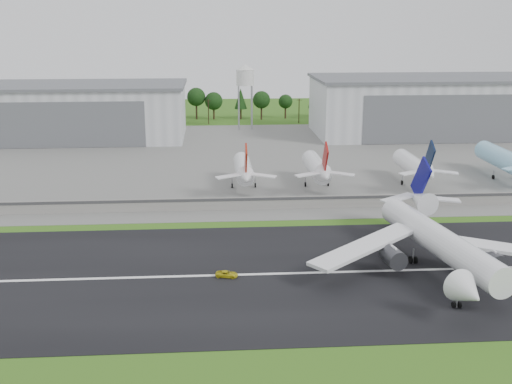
{
  "coord_description": "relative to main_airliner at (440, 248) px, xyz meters",
  "views": [
    {
      "loc": [
        -20.65,
        -109.06,
        49.62
      ],
      "look_at": [
        -10.2,
        40.0,
        9.0
      ],
      "focal_mm": 45.0,
      "sensor_mm": 36.0,
      "label": 1
    }
  ],
  "objects": [
    {
      "name": "hangar_east",
      "position": [
        50.25,
        155.35,
        7.73
      ],
      "size": [
        102.0,
        47.0,
        25.2
      ],
      "color": "silver",
      "rests_on": "ground"
    },
    {
      "name": "main_airliner",
      "position": [
        0.0,
        0.0,
        0.0
      ],
      "size": [
        56.59,
        59.16,
        18.17
      ],
      "rotation": [
        0.0,
        0.0,
        3.3
      ],
      "color": "white",
      "rests_on": "runway"
    },
    {
      "name": "parked_jet_red_a",
      "position": [
        -36.01,
        66.95,
        1.03
      ],
      "size": [
        7.36,
        31.29,
        16.41
      ],
      "color": "white",
      "rests_on": "ground"
    },
    {
      "name": "runway",
      "position": [
        -24.75,
        0.43,
        -4.84
      ],
      "size": [
        320.0,
        60.0,
        0.1
      ],
      "primitive_type": "cube",
      "color": "black",
      "rests_on": "ground"
    },
    {
      "name": "utility_poles",
      "position": [
        -24.75,
        190.43,
        -4.89
      ],
      "size": [
        230.0,
        3.0,
        12.0
      ],
      "primitive_type": null,
      "color": "black",
      "rests_on": "ground"
    },
    {
      "name": "runway_centerline",
      "position": [
        -24.75,
        0.43,
        -4.78
      ],
      "size": [
        220.0,
        1.0,
        0.02
      ],
      "primitive_type": "cube",
      "color": "white",
      "rests_on": "runway"
    },
    {
      "name": "ground_vehicle",
      "position": [
        -42.92,
        -0.53,
        -4.18
      ],
      "size": [
        4.77,
        2.9,
        1.24
      ],
      "primitive_type": "imported",
      "rotation": [
        0.0,
        0.0,
        1.37
      ],
      "color": "gold",
      "rests_on": "runway"
    },
    {
      "name": "blast_fence",
      "position": [
        -24.75,
        45.42,
        -3.09
      ],
      "size": [
        240.0,
        0.61,
        3.5
      ],
      "color": "gray",
      "rests_on": "ground"
    },
    {
      "name": "parked_jet_red_b",
      "position": [
        -13.74,
        66.97,
        1.15
      ],
      "size": [
        7.36,
        31.29,
        16.54
      ],
      "color": "white",
      "rests_on": "ground"
    },
    {
      "name": "ground",
      "position": [
        -24.75,
        -9.57,
        -4.89
      ],
      "size": [
        600.0,
        600.0,
        0.0
      ],
      "primitive_type": "plane",
      "color": "#1E5714",
      "rests_on": "ground"
    },
    {
      "name": "parked_jet_navy",
      "position": [
        16.2,
        66.98,
        1.18
      ],
      "size": [
        7.36,
        31.29,
        16.58
      ],
      "color": "white",
      "rests_on": "ground"
    },
    {
      "name": "parked_jet_skyblue",
      "position": [
        47.25,
        72.03,
        1.51
      ],
      "size": [
        7.36,
        37.29,
        16.98
      ],
      "color": "#89CCED",
      "rests_on": "ground"
    },
    {
      "name": "hangar_west",
      "position": [
        -104.75,
        155.35,
        6.74
      ],
      "size": [
        97.0,
        44.0,
        23.2
      ],
      "color": "silver",
      "rests_on": "ground"
    },
    {
      "name": "apron",
      "position": [
        -24.75,
        110.43,
        -4.84
      ],
      "size": [
        320.0,
        150.0,
        0.1
      ],
      "primitive_type": "cube",
      "color": "slate",
      "rests_on": "ground"
    },
    {
      "name": "water_tower",
      "position": [
        -29.75,
        175.43,
        19.66
      ],
      "size": [
        8.4,
        8.4,
        29.4
      ],
      "color": "#99999E",
      "rests_on": "ground"
    },
    {
      "name": "treeline",
      "position": [
        -24.75,
        205.43,
        -4.89
      ],
      "size": [
        320.0,
        16.0,
        22.0
      ],
      "primitive_type": null,
      "color": "black",
      "rests_on": "ground"
    }
  ]
}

